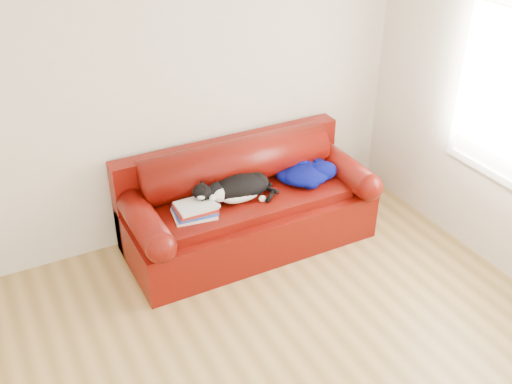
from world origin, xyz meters
TOP-DOWN VIEW (x-y plane):
  - ground at (0.00, 0.00)m, footprint 4.50×4.50m
  - room_shell at (0.12, 0.02)m, footprint 4.52×4.02m
  - sofa_base at (0.57, 1.49)m, footprint 2.10×0.90m
  - sofa_back at (0.57, 1.74)m, footprint 2.10×1.01m
  - book_stack at (0.05, 1.40)m, footprint 0.37×0.30m
  - cat at (0.48, 1.45)m, footprint 0.72×0.29m
  - blanket at (1.14, 1.47)m, footprint 0.55×0.44m

SIDE VIEW (x-z plane):
  - ground at x=0.00m, z-range 0.00..0.00m
  - sofa_base at x=0.57m, z-range -0.01..0.49m
  - sofa_back at x=0.57m, z-range 0.10..0.98m
  - book_stack at x=0.05m, z-range 0.50..0.60m
  - blanket at x=1.14m, z-range 0.49..0.65m
  - cat at x=0.48m, z-range 0.47..0.73m
  - room_shell at x=0.12m, z-range 0.36..2.97m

